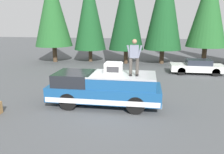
% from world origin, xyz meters
% --- Properties ---
extents(ground_plane, '(90.00, 90.00, 0.00)m').
position_xyz_m(ground_plane, '(0.00, 0.00, 0.00)').
color(ground_plane, '#4C4F51').
extents(pickup_truck, '(2.01, 5.54, 1.65)m').
position_xyz_m(pickup_truck, '(0.23, 0.16, 0.87)').
color(pickup_truck, navy).
rests_on(pickup_truck, ground).
extents(compressor_unit, '(0.65, 0.84, 0.56)m').
position_xyz_m(compressor_unit, '(0.25, -0.28, 1.93)').
color(compressor_unit, white).
rests_on(compressor_unit, pickup_truck).
extents(person_on_truck_bed, '(0.29, 0.72, 1.69)m').
position_xyz_m(person_on_truck_bed, '(-0.02, -1.28, 2.55)').
color(person_on_truck_bed, '#423D38').
rests_on(person_on_truck_bed, pickup_truck).
extents(parked_car_white, '(1.64, 4.10, 1.16)m').
position_xyz_m(parked_car_white, '(8.25, -5.87, 0.58)').
color(parked_car_white, white).
rests_on(parked_car_white, ground).
extents(conifer_left, '(3.56, 3.56, 8.92)m').
position_xyz_m(conifer_left, '(11.88, -7.19, 5.34)').
color(conifer_left, '#4C3826').
rests_on(conifer_left, ground).
extents(conifer_center_left, '(3.61, 3.61, 10.19)m').
position_xyz_m(conifer_center_left, '(12.43, -3.33, 5.80)').
color(conifer_center_left, '#4C3826').
rests_on(conifer_center_left, ground).
extents(conifer_center_right, '(3.37, 3.37, 9.27)m').
position_xyz_m(conifer_center_right, '(11.90, 0.20, 5.33)').
color(conifer_center_right, '#4C3826').
rests_on(conifer_center_right, ground).
extents(conifer_right, '(3.24, 3.24, 9.00)m').
position_xyz_m(conifer_right, '(12.51, 3.96, 5.13)').
color(conifer_right, '#4C3826').
rests_on(conifer_right, ground).
extents(conifer_far_right, '(3.71, 3.71, 8.86)m').
position_xyz_m(conifer_far_right, '(11.73, 7.54, 5.24)').
color(conifer_far_right, '#4C3826').
rests_on(conifer_far_right, ground).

